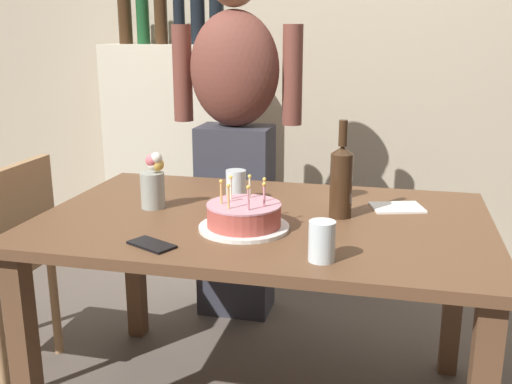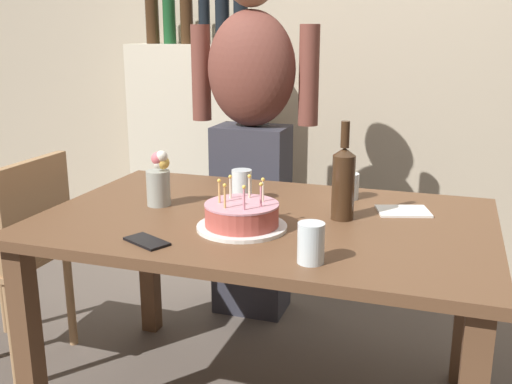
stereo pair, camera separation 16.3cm
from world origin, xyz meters
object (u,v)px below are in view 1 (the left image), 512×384
Objects in this scene: birthday_cake at (244,217)px; napkin_stack at (397,207)px; flower_vase at (153,183)px; water_glass_near at (341,184)px; dining_chair at (2,253)px; wine_bottle at (341,180)px; cell_phone at (152,245)px; person_man_bearded at (235,136)px; water_glass_far at (322,241)px; water_glass_side at (236,186)px.

birthday_cake is 1.64× the size of napkin_stack.
napkin_stack is 0.87× the size of flower_vase.
dining_chair is at bearing -165.81° from water_glass_near.
wine_bottle reaches higher than water_glass_near.
cell_phone is 0.09× the size of person_man_bearded.
flower_vase is (-0.37, 0.15, 0.05)m from birthday_cake.
water_glass_near is 0.24m from napkin_stack.
dining_chair reaches higher than cell_phone.
water_glass_side reaches higher than water_glass_far.
water_glass_near is at bearing 151.70° from napkin_stack.
napkin_stack is at bearing 64.96° from cell_phone.
water_glass_far is 0.74m from flower_vase.
water_glass_far reaches higher than water_glass_near.
cell_phone is at bearing -136.76° from birthday_cake.
flower_vase is at bearing 157.33° from birthday_cake.
birthday_cake is at bearing -70.21° from water_glass_side.
flower_vase reaches higher than dining_chair.
wine_bottle is 0.65m from flower_vase.
person_man_bearded is at bearing 140.14° from water_glass_near.
flower_vase reaches higher than napkin_stack.
dining_chair is (-0.63, -0.02, -0.32)m from flower_vase.
person_man_bearded reaches higher than cell_phone.
water_glass_far is 0.07× the size of person_man_bearded.
water_glass_far is 0.78× the size of cell_phone.
napkin_stack is (0.20, 0.55, -0.05)m from water_glass_far.
dining_chair is at bearing -178.39° from flower_vase.
cell_phone is 0.17× the size of dining_chair.
cell_phone is (-0.12, -0.51, -0.05)m from water_glass_side.
person_man_bearded is at bearing 82.98° from flower_vase.
napkin_stack is (0.69, 0.55, 0.00)m from cell_phone.
flower_vase is at bearing -150.75° from water_glass_side.
water_glass_side is 0.07× the size of person_man_bearded.
birthday_cake is 0.88× the size of wine_bottle.
napkin_stack is at bearing 4.25° from water_glass_side.
water_glass_far is 0.64m from water_glass_side.
dining_chair is (-0.78, 0.35, -0.23)m from cell_phone.
water_glass_far is 1.24m from person_man_bearded.
birthday_cake reaches higher than napkin_stack.
water_glass_near is 0.55× the size of napkin_stack.
cell_phone is 0.89m from napkin_stack.
dining_chair is at bearing -172.01° from napkin_stack.
birthday_cake is 0.31m from cell_phone.
birthday_cake is 0.58m from napkin_stack.
cell_phone is 0.82× the size of napkin_stack.
water_glass_far is 0.34× the size of wine_bottle.
water_glass_side is 0.58m from napkin_stack.
water_glass_far reaches higher than napkin_stack.
flower_vase reaches higher than water_glass_side.
wine_bottle is 2.28× the size of cell_phone.
water_glass_side is (-0.37, -0.16, 0.01)m from water_glass_near.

